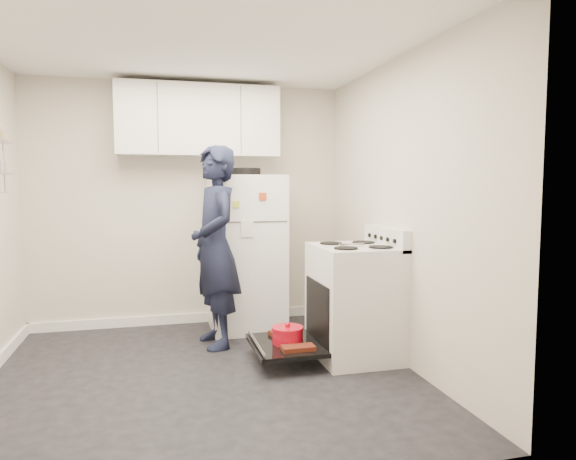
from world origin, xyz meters
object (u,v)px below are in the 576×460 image
object	(u,v)px
open_oven_door	(286,341)
person	(215,247)
electric_range	(353,302)
refrigerator	(246,252)

from	to	relation	value
open_oven_door	person	distance (m)	1.07
person	electric_range	bearing A→B (deg)	50.44
electric_range	person	size ratio (longest dim) A/B	0.61
electric_range	refrigerator	distance (m)	1.35
open_oven_door	person	bearing A→B (deg)	129.89
electric_range	refrigerator	size ratio (longest dim) A/B	0.68
refrigerator	person	world-z (taller)	person
electric_range	person	distance (m)	1.32
electric_range	open_oven_door	world-z (taller)	electric_range
open_oven_door	refrigerator	distance (m)	1.26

